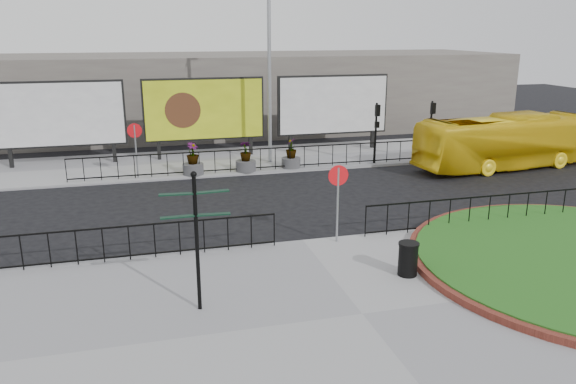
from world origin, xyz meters
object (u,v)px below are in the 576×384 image
object	(u,v)px
litter_bin	(408,259)
planter_a	(193,163)
billboard_mid	(204,110)
planter_c	(291,157)
planter_b	(246,160)
lamp_post	(269,67)
fingerpost_sign	(196,228)
bus	(507,142)

from	to	relation	value
litter_bin	planter_a	world-z (taller)	planter_a
billboard_mid	planter_c	world-z (taller)	billboard_mid
billboard_mid	planter_b	bearing A→B (deg)	-67.95
billboard_mid	planter_b	size ratio (longest dim) A/B	4.33
planter_a	billboard_mid	bearing A→B (deg)	74.09
billboard_mid	litter_bin	size ratio (longest dim) A/B	6.66
billboard_mid	planter_c	size ratio (longest dim) A/B	4.34
planter_a	lamp_post	bearing A→B (deg)	21.68
fingerpost_sign	litter_bin	bearing A→B (deg)	9.48
billboard_mid	bus	distance (m)	15.13
lamp_post	litter_bin	xyz separation A→B (m)	(0.50, -14.27, -4.24)
billboard_mid	fingerpost_sign	size ratio (longest dim) A/B	1.83
lamp_post	planter_c	xyz separation A→B (m)	(0.69, -1.46, -4.18)
planter_b	planter_a	bearing A→B (deg)	180.00
bus	fingerpost_sign	bearing A→B (deg)	118.57
billboard_mid	lamp_post	world-z (taller)	lamp_post
litter_bin	planter_b	xyz separation A→B (m)	(-2.06, 12.67, 0.04)
planter_a	planter_b	size ratio (longest dim) A/B	1.04
lamp_post	planter_c	world-z (taller)	lamp_post
planter_c	planter_b	bearing A→B (deg)	-176.51
billboard_mid	fingerpost_sign	distance (m)	16.88
planter_b	planter_c	size ratio (longest dim) A/B	1.00
billboard_mid	bus	bearing A→B (deg)	-22.57
lamp_post	litter_bin	size ratio (longest dim) A/B	9.92
fingerpost_sign	planter_b	size ratio (longest dim) A/B	2.37
billboard_mid	planter_c	distance (m)	5.41
planter_c	lamp_post	bearing A→B (deg)	115.34
lamp_post	bus	xyz separation A→B (m)	(10.91, -3.81, -3.51)
billboard_mid	lamp_post	size ratio (longest dim) A/B	0.67
billboard_mid	planter_a	xyz separation A→B (m)	(-1.02, -3.57, -1.94)
bus	planter_c	world-z (taller)	bus
billboard_mid	fingerpost_sign	world-z (taller)	billboard_mid
planter_a	bus	bearing A→B (deg)	-8.42
fingerpost_sign	litter_bin	distance (m)	5.91
planter_c	bus	bearing A→B (deg)	-12.95
planter_b	lamp_post	bearing A→B (deg)	45.72
billboard_mid	fingerpost_sign	xyz separation A→B (m)	(-2.16, -16.73, -0.43)
bus	billboard_mid	bearing A→B (deg)	61.77
billboard_mid	planter_a	distance (m)	4.19
lamp_post	bus	distance (m)	12.08
lamp_post	planter_b	world-z (taller)	lamp_post
fingerpost_sign	bus	xyz separation A→B (m)	(16.08, 10.95, -0.85)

